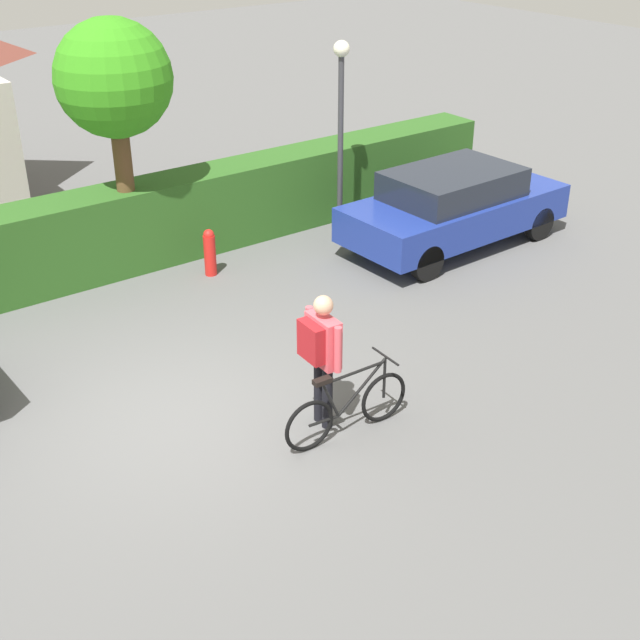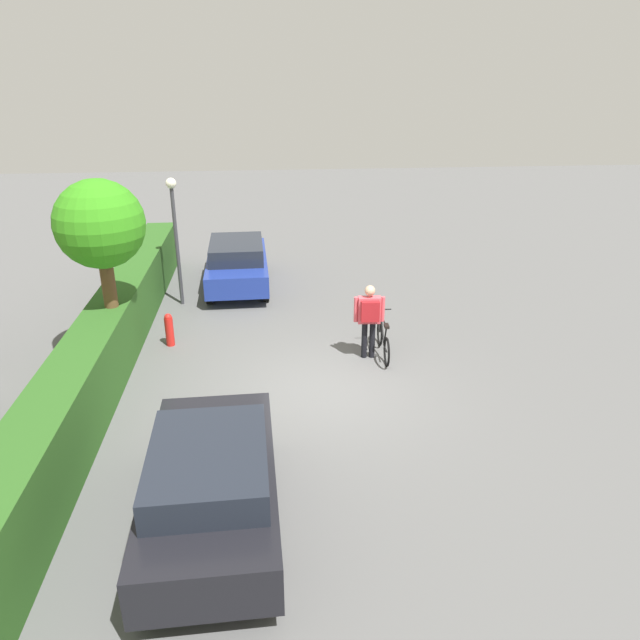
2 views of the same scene
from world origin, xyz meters
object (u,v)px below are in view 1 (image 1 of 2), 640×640
(bicycle, at_px, (348,408))
(tree_kerbside, at_px, (114,82))
(parked_car_far, at_px, (454,206))
(fire_hydrant, at_px, (210,252))
(person_rider, at_px, (321,349))
(street_lamp, at_px, (341,111))

(bicycle, distance_m, tree_kerbside, 6.56)
(parked_car_far, xyz_separation_m, fire_hydrant, (-4.14, 1.48, -0.34))
(parked_car_far, xyz_separation_m, bicycle, (-5.13, -3.49, -0.38))
(parked_car_far, distance_m, tree_kerbside, 6.12)
(parked_car_far, xyz_separation_m, tree_kerbside, (-5.07, 2.47, 2.38))
(tree_kerbside, bearing_deg, person_rider, -91.93)
(bicycle, xyz_separation_m, person_rider, (-0.12, 0.37, 0.69))
(parked_car_far, height_order, fire_hydrant, parked_car_far)
(bicycle, bearing_deg, parked_car_far, 34.18)
(person_rider, bearing_deg, tree_kerbside, 88.07)
(parked_car_far, relative_size, bicycle, 2.42)
(bicycle, bearing_deg, street_lamp, 53.16)
(parked_car_far, relative_size, person_rider, 2.44)
(fire_hydrant, bearing_deg, parked_car_far, -19.64)
(person_rider, xyz_separation_m, street_lamp, (3.88, 4.65, 1.27))
(person_rider, distance_m, street_lamp, 6.19)
(parked_car_far, distance_m, bicycle, 6.22)
(tree_kerbside, bearing_deg, parked_car_far, -25.97)
(street_lamp, bearing_deg, fire_hydrant, -178.96)
(bicycle, height_order, fire_hydrant, bicycle)
(bicycle, height_order, person_rider, person_rider)
(person_rider, height_order, street_lamp, street_lamp)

